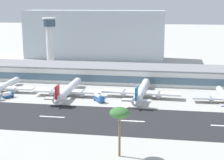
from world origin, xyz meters
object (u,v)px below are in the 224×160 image
Objects in this scene: distant_hotel_block at (94,35)px; airliner_navy_tail_gate_0 at (2,88)px; terminal_building at (117,73)px; palm_tree_1 at (120,114)px; control_tower at (50,38)px; service_fuel_truck_0 at (99,98)px; service_box_truck_1 at (8,95)px; airliner_red_tail_gate_1 at (67,91)px; airliner_blue_tail_gate_2 at (141,92)px.

distant_hotel_block is 2.87× the size of airliner_navy_tail_gate_0.
terminal_building is 119.83m from palm_tree_1.
palm_tree_1 is (77.67, -156.85, -8.76)m from control_tower.
palm_tree_1 is (18.39, -118.00, 9.92)m from terminal_building.
airliner_navy_tail_gate_0 is (-26.38, -135.29, -19.12)m from distant_hotel_block.
control_tower reaches higher than service_fuel_truck_0.
service_box_truck_1 is at bearing -143.10° from airliner_navy_tail_gate_0.
palm_tree_1 is at bearing -135.13° from airliner_navy_tail_gate_0.
airliner_red_tail_gate_1 is at bearing -65.59° from control_tower.
airliner_blue_tail_gate_2 is 24.02m from service_fuel_truck_0.
control_tower reaches higher than airliner_red_tail_gate_1.
distant_hotel_block is 140.49m from airliner_red_tail_gate_1.
control_tower is 2.29× the size of palm_tree_1.
terminal_building is 4.92× the size of airliner_navy_tail_gate_0.
airliner_blue_tail_gate_2 is 8.18× the size of service_box_truck_1.
airliner_red_tail_gate_1 is at bearing 118.44° from palm_tree_1.
airliner_red_tail_gate_1 is (-21.54, -44.28, -1.83)m from terminal_building.
airliner_blue_tail_gate_2 is 6.27× the size of service_fuel_truck_0.
palm_tree_1 is at bearing -178.37° from airliner_blue_tail_gate_2.
control_tower is (-59.28, 38.85, 18.68)m from terminal_building.
service_box_truck_1 is (-53.34, -51.75, -3.49)m from terminal_building.
control_tower is 175.24m from palm_tree_1.
control_tower is 82.62m from airliner_navy_tail_gate_0.
distant_hotel_block is at bearing 4.69° from airliner_red_tail_gate_1.
control_tower is 0.77× the size of airliner_red_tail_gate_1.
terminal_building is at bearing -57.72° from airliner_navy_tail_gate_0.
terminal_building reaches higher than service_box_truck_1.
airliner_navy_tail_gate_0 is at bearing 67.74° from service_box_truck_1.
distant_hotel_block reaches higher than service_fuel_truck_0.
airliner_navy_tail_gate_0 is 0.86× the size of airliner_red_tail_gate_1.
airliner_blue_tail_gate_2 is (54.87, -135.21, -18.60)m from distant_hotel_block.
airliner_blue_tail_gate_2 is at bearing -91.24° from airliner_navy_tail_gate_0.
distant_hotel_block is 2.45× the size of airliner_blue_tail_gate_2.
service_fuel_truck_0 is (19.39, -7.05, -1.42)m from airliner_red_tail_gate_1.
terminal_building is 73.29m from control_tower.
service_fuel_truck_0 is at bearing 118.12° from airliner_blue_tail_gate_2.
control_tower is 113.95m from airliner_blue_tail_gate_2.
palm_tree_1 is at bearing -81.14° from terminal_building.
palm_tree_1 is (80.17, -76.98, 12.24)m from airliner_navy_tail_gate_0.
control_tower reaches higher than palm_tree_1.
airliner_red_tail_gate_1 reaches higher than terminal_building.
distant_hotel_block is at bearing 155.79° from service_fuel_truck_0.
airliner_blue_tail_gate_2 reaches higher than service_fuel_truck_0.
terminal_building reaches higher than airliner_navy_tail_gate_0.
airliner_red_tail_gate_1 is 41.14m from airliner_blue_tail_gate_2.
service_fuel_truck_0 is at bearing -77.13° from distant_hotel_block.
service_fuel_truck_0 is at bearing -59.99° from service_box_truck_1.
airliner_blue_tail_gate_2 is (19.46, -40.93, -1.79)m from terminal_building.
service_fuel_truck_0 is 70.99m from palm_tree_1.
control_tower is 0.90× the size of airliner_navy_tail_gate_0.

